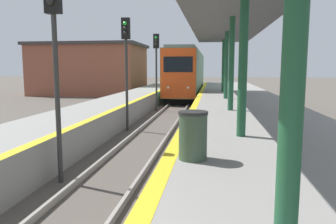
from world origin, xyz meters
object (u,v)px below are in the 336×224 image
Objects in this scene: signal_far at (156,58)px; train at (187,73)px; signal_near at (54,40)px; trash_bin at (193,135)px; signal_mid at (126,53)px.

train is at bearing 84.28° from signal_far.
signal_near is (-1.18, -24.75, 1.14)m from train.
trash_bin is at bearing -85.34° from train.
signal_far reaches higher than trash_bin.
signal_mid is (-1.29, -18.00, 1.14)m from train.
signal_near is at bearing 160.70° from trash_bin.
signal_near is 13.51m from signal_far.
trash_bin is (3.29, -1.15, -1.91)m from signal_near.
train is 18.08m from signal_mid.
trash_bin is (2.11, -25.91, -0.77)m from train.
signal_near is at bearing -92.73° from train.
signal_near is at bearing -90.23° from signal_far.
signal_mid and signal_far have the same top height.
signal_near reaches higher than train.
signal_near is 1.00× the size of signal_mid.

